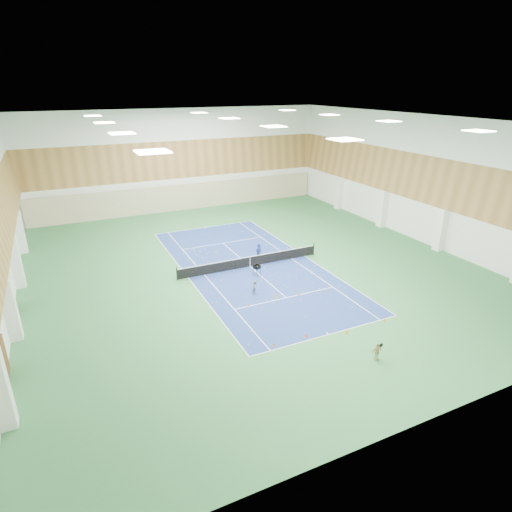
# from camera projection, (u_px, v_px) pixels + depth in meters

# --- Properties ---
(ground) EXTENTS (40.00, 40.00, 0.00)m
(ground) POSITION_uv_depth(u_px,v_px,m) (250.00, 267.00, 36.75)
(ground) COLOR #2D6A3A
(ground) RESTS_ON ground
(room_shell) EXTENTS (36.00, 40.00, 12.00)m
(room_shell) POSITION_uv_depth(u_px,v_px,m) (250.00, 198.00, 34.49)
(room_shell) COLOR white
(room_shell) RESTS_ON ground
(wood_cladding) EXTENTS (36.00, 40.00, 8.00)m
(wood_cladding) POSITION_uv_depth(u_px,v_px,m) (250.00, 174.00, 33.74)
(wood_cladding) COLOR #A3723C
(wood_cladding) RESTS_ON room_shell
(ceiling_light_grid) EXTENTS (21.40, 25.40, 0.06)m
(ceiling_light_grid) POSITION_uv_depth(u_px,v_px,m) (249.00, 122.00, 32.27)
(ceiling_light_grid) COLOR white
(ceiling_light_grid) RESTS_ON room_shell
(court_surface) EXTENTS (10.97, 23.77, 0.01)m
(court_surface) POSITION_uv_depth(u_px,v_px,m) (250.00, 266.00, 36.74)
(court_surface) COLOR navy
(court_surface) RESTS_ON ground
(tennis_balls_scatter) EXTENTS (10.57, 22.77, 0.07)m
(tennis_balls_scatter) POSITION_uv_depth(u_px,v_px,m) (250.00, 266.00, 36.73)
(tennis_balls_scatter) COLOR yellow
(tennis_balls_scatter) RESTS_ON ground
(tennis_net) EXTENTS (12.80, 0.10, 1.10)m
(tennis_net) POSITION_uv_depth(u_px,v_px,m) (250.00, 261.00, 36.54)
(tennis_net) COLOR black
(tennis_net) RESTS_ON ground
(back_curtain) EXTENTS (35.40, 0.16, 3.20)m
(back_curtain) POSITION_uv_depth(u_px,v_px,m) (183.00, 197.00, 52.69)
(back_curtain) COLOR #C6B793
(back_curtain) RESTS_ON ground
(door_left_a) EXTENTS (0.08, 1.80, 2.20)m
(door_left_a) POSITION_uv_depth(u_px,v_px,m) (4.00, 360.00, 22.53)
(door_left_a) COLOR #593319
(door_left_a) RESTS_ON ground
(door_left_b) EXTENTS (0.08, 1.80, 2.20)m
(door_left_b) POSITION_uv_depth(u_px,v_px,m) (12.00, 296.00, 29.23)
(door_left_b) COLOR #593319
(door_left_b) RESTS_ON ground
(coach) EXTENTS (0.74, 0.59, 1.76)m
(coach) POSITION_uv_depth(u_px,v_px,m) (258.00, 253.00, 37.35)
(coach) COLOR navy
(coach) RESTS_ON ground
(child_court) EXTENTS (0.64, 0.61, 1.05)m
(child_court) POSITION_uv_depth(u_px,v_px,m) (255.00, 287.00, 31.85)
(child_court) COLOR gray
(child_court) RESTS_ON ground
(child_apron) EXTENTS (0.65, 0.33, 1.07)m
(child_apron) POSITION_uv_depth(u_px,v_px,m) (377.00, 352.00, 24.18)
(child_apron) COLOR tan
(child_apron) RESTS_ON ground
(ball_cart) EXTENTS (0.67, 0.67, 0.88)m
(ball_cart) POSITION_uv_depth(u_px,v_px,m) (257.00, 270.00, 34.95)
(ball_cart) COLOR black
(ball_cart) RESTS_ON ground
(cone_svc_a) EXTENTS (0.17, 0.17, 0.19)m
(cone_svc_a) POSITION_uv_depth(u_px,v_px,m) (249.00, 304.00, 30.26)
(cone_svc_a) COLOR #D94A0B
(cone_svc_a) RESTS_ON ground
(cone_svc_b) EXTENTS (0.23, 0.23, 0.25)m
(cone_svc_b) POSITION_uv_depth(u_px,v_px,m) (276.00, 296.00, 31.42)
(cone_svc_b) COLOR orange
(cone_svc_b) RESTS_ON ground
(cone_svc_c) EXTENTS (0.19, 0.19, 0.21)m
(cone_svc_c) POSITION_uv_depth(u_px,v_px,m) (299.00, 294.00, 31.77)
(cone_svc_c) COLOR #DF4B0B
(cone_svc_c) RESTS_ON ground
(cone_svc_d) EXTENTS (0.18, 0.18, 0.19)m
(cone_svc_d) POSITION_uv_depth(u_px,v_px,m) (326.00, 291.00, 32.18)
(cone_svc_d) COLOR orange
(cone_svc_d) RESTS_ON ground
(cone_base_a) EXTENTS (0.19, 0.19, 0.21)m
(cone_base_a) POSITION_uv_depth(u_px,v_px,m) (274.00, 344.00, 25.60)
(cone_base_a) COLOR orange
(cone_base_a) RESTS_ON ground
(cone_base_b) EXTENTS (0.21, 0.21, 0.23)m
(cone_base_b) POSITION_uv_depth(u_px,v_px,m) (306.00, 335.00, 26.52)
(cone_base_b) COLOR #FF450D
(cone_base_b) RESTS_ON ground
(cone_base_c) EXTENTS (0.21, 0.21, 0.24)m
(cone_base_c) POSITION_uv_depth(u_px,v_px,m) (347.00, 331.00, 26.92)
(cone_base_c) COLOR orange
(cone_base_c) RESTS_ON ground
(cone_base_d) EXTENTS (0.20, 0.20, 0.22)m
(cone_base_d) POSITION_uv_depth(u_px,v_px,m) (385.00, 320.00, 28.28)
(cone_base_d) COLOR orange
(cone_base_d) RESTS_ON ground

